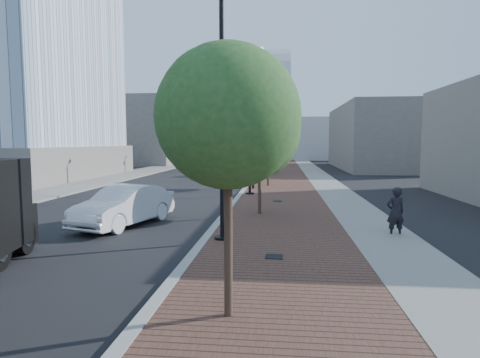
# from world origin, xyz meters

# --- Properties ---
(sidewalk) EXTENTS (7.00, 140.00, 0.12)m
(sidewalk) POSITION_xyz_m (3.50, 40.00, 0.06)
(sidewalk) COLOR #4C2D23
(sidewalk) RESTS_ON ground
(concrete_strip) EXTENTS (2.40, 140.00, 0.13)m
(concrete_strip) POSITION_xyz_m (6.20, 40.00, 0.07)
(concrete_strip) COLOR slate
(concrete_strip) RESTS_ON ground
(curb) EXTENTS (0.30, 140.00, 0.14)m
(curb) POSITION_xyz_m (0.00, 40.00, 0.07)
(curb) COLOR gray
(curb) RESTS_ON ground
(west_sidewalk) EXTENTS (4.00, 140.00, 0.12)m
(west_sidewalk) POSITION_xyz_m (-13.00, 40.00, 0.06)
(west_sidewalk) COLOR slate
(west_sidewalk) RESTS_ON ground
(white_sedan) EXTENTS (3.04, 5.25, 1.64)m
(white_sedan) POSITION_xyz_m (-3.81, 12.37, 0.82)
(white_sedan) COLOR silver
(white_sedan) RESTS_ON ground
(dark_car_mid) EXTENTS (2.30, 4.64, 1.27)m
(dark_car_mid) POSITION_xyz_m (-6.07, 42.24, 0.63)
(dark_car_mid) COLOR black
(dark_car_mid) RESTS_ON ground
(dark_car_far) EXTENTS (3.50, 5.02, 1.35)m
(dark_car_far) POSITION_xyz_m (-3.26, 41.31, 0.67)
(dark_car_far) COLOR black
(dark_car_far) RESTS_ON ground
(pedestrian) EXTENTS (0.74, 0.57, 1.82)m
(pedestrian) POSITION_xyz_m (6.68, 11.36, 0.91)
(pedestrian) COLOR black
(pedestrian) RESTS_ON ground
(streetlight_1) EXTENTS (1.44, 0.56, 9.21)m
(streetlight_1) POSITION_xyz_m (0.49, 10.00, 4.34)
(streetlight_1) COLOR black
(streetlight_1) RESTS_ON ground
(streetlight_2) EXTENTS (1.72, 0.56, 9.28)m
(streetlight_2) POSITION_xyz_m (0.60, 22.00, 4.82)
(streetlight_2) COLOR black
(streetlight_2) RESTS_ON ground
(streetlight_3) EXTENTS (1.44, 0.56, 9.21)m
(streetlight_3) POSITION_xyz_m (0.49, 34.00, 4.34)
(streetlight_3) COLOR black
(streetlight_3) RESTS_ON ground
(streetlight_4) EXTENTS (1.72, 0.56, 9.28)m
(streetlight_4) POSITION_xyz_m (0.60, 46.00, 4.82)
(streetlight_4) COLOR black
(streetlight_4) RESTS_ON ground
(traffic_mast) EXTENTS (5.09, 0.20, 8.00)m
(traffic_mast) POSITION_xyz_m (-0.30, 25.00, 4.98)
(traffic_mast) COLOR black
(traffic_mast) RESTS_ON ground
(tree_0) EXTENTS (2.69, 2.69, 5.24)m
(tree_0) POSITION_xyz_m (1.65, 4.02, 3.88)
(tree_0) COLOR #382619
(tree_0) RESTS_ON ground
(tree_1) EXTENTS (2.47, 2.44, 4.47)m
(tree_1) POSITION_xyz_m (1.65, 15.02, 3.24)
(tree_1) COLOR #382619
(tree_1) RESTS_ON ground
(tree_2) EXTENTS (2.51, 2.48, 5.12)m
(tree_2) POSITION_xyz_m (1.65, 27.02, 3.86)
(tree_2) COLOR #382619
(tree_2) RESTS_ON ground
(tree_3) EXTENTS (2.76, 2.76, 4.77)m
(tree_3) POSITION_xyz_m (1.65, 39.02, 3.38)
(tree_3) COLOR #382619
(tree_3) RESTS_ON ground
(convention_center) EXTENTS (50.00, 30.00, 50.00)m
(convention_center) POSITION_xyz_m (-2.00, 85.00, 6.00)
(convention_center) COLOR #9FA4A9
(convention_center) RESTS_ON ground
(commercial_block_nw) EXTENTS (14.00, 20.00, 10.00)m
(commercial_block_nw) POSITION_xyz_m (-20.00, 60.00, 5.00)
(commercial_block_nw) COLOR #5E5A55
(commercial_block_nw) RESTS_ON ground
(commercial_block_ne) EXTENTS (12.00, 22.00, 8.00)m
(commercial_block_ne) POSITION_xyz_m (16.00, 50.00, 4.00)
(commercial_block_ne) COLOR #5E5A55
(commercial_block_ne) RESTS_ON ground
(utility_cover_1) EXTENTS (0.50, 0.50, 0.02)m
(utility_cover_1) POSITION_xyz_m (2.40, 8.00, 0.13)
(utility_cover_1) COLOR black
(utility_cover_1) RESTS_ON sidewalk
(utility_cover_2) EXTENTS (0.50, 0.50, 0.02)m
(utility_cover_2) POSITION_xyz_m (2.40, 19.00, 0.13)
(utility_cover_2) COLOR black
(utility_cover_2) RESTS_ON sidewalk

